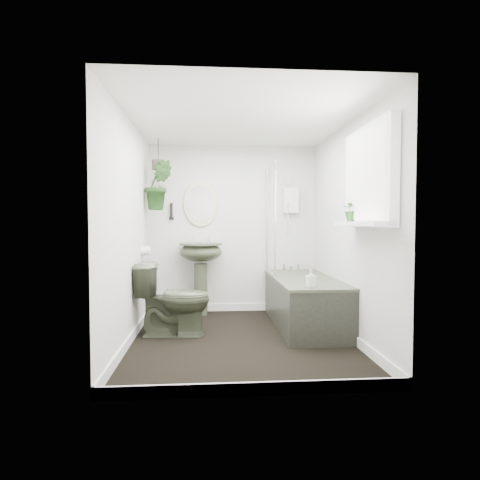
{
  "coord_description": "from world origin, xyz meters",
  "views": [
    {
      "loc": [
        -0.33,
        -4.19,
        1.24
      ],
      "look_at": [
        0.0,
        0.15,
        1.05
      ],
      "focal_mm": 30.0,
      "sensor_mm": 36.0,
      "label": 1
    }
  ],
  "objects": [
    {
      "name": "wall_left",
      "position": [
        -1.16,
        0.0,
        1.15
      ],
      "size": [
        0.02,
        2.8,
        2.3
      ],
      "primitive_type": "cube",
      "color": "white",
      "rests_on": "ground"
    },
    {
      "name": "bath_screen",
      "position": [
        0.47,
        0.99,
        1.28
      ],
      "size": [
        0.04,
        0.72,
        1.4
      ],
      "primitive_type": null,
      "color": "silver",
      "rests_on": "bathtub"
    },
    {
      "name": "wall_back",
      "position": [
        0.0,
        1.41,
        1.15
      ],
      "size": [
        2.3,
        0.02,
        2.3
      ],
      "primitive_type": "cube",
      "color": "white",
      "rests_on": "ground"
    },
    {
      "name": "shower_box",
      "position": [
        0.8,
        1.34,
        1.55
      ],
      "size": [
        0.2,
        0.1,
        0.35
      ],
      "primitive_type": "cube",
      "color": "white",
      "rests_on": "wall_back"
    },
    {
      "name": "sill_plant",
      "position": [
        1.05,
        -0.4,
        1.37
      ],
      "size": [
        0.25,
        0.23,
        0.23
      ],
      "primitive_type": "imported",
      "rotation": [
        0.0,
        0.0,
        0.31
      ],
      "color": "black",
      "rests_on": "window_sill"
    },
    {
      "name": "hanging_plant",
      "position": [
        -0.97,
        0.95,
        1.71
      ],
      "size": [
        0.4,
        0.36,
        0.63
      ],
      "primitive_type": "imported",
      "rotation": [
        0.0,
        0.0,
        0.26
      ],
      "color": "black",
      "rests_on": "ceiling"
    },
    {
      "name": "ceiling",
      "position": [
        0.0,
        0.0,
        2.31
      ],
      "size": [
        2.3,
        2.8,
        0.02
      ],
      "primitive_type": "cube",
      "color": "white",
      "rests_on": "ground"
    },
    {
      "name": "bathtub",
      "position": [
        0.8,
        0.5,
        0.29
      ],
      "size": [
        0.72,
        1.72,
        0.58
      ],
      "primitive_type": null,
      "color": "#393F2D",
      "rests_on": "floor"
    },
    {
      "name": "wall_front",
      "position": [
        0.0,
        -1.41,
        1.15
      ],
      "size": [
        2.3,
        0.02,
        2.3
      ],
      "primitive_type": "cube",
      "color": "white",
      "rests_on": "ground"
    },
    {
      "name": "wall_sconce",
      "position": [
        -0.85,
        1.36,
        1.4
      ],
      "size": [
        0.04,
        0.04,
        0.22
      ],
      "primitive_type": "cylinder",
      "color": "black",
      "rests_on": "wall_back"
    },
    {
      "name": "window_blinds",
      "position": [
        1.04,
        -0.7,
        1.65
      ],
      "size": [
        0.01,
        0.86,
        0.76
      ],
      "primitive_type": "cube",
      "color": "white",
      "rests_on": "wall_right"
    },
    {
      "name": "toilet",
      "position": [
        -0.72,
        0.24,
        0.4
      ],
      "size": [
        0.81,
        0.5,
        0.8
      ],
      "primitive_type": "imported",
      "rotation": [
        0.0,
        0.0,
        1.5
      ],
      "color": "#393F2D",
      "rests_on": "floor"
    },
    {
      "name": "skirting",
      "position": [
        0.0,
        0.0,
        0.05
      ],
      "size": [
        2.3,
        2.8,
        0.1
      ],
      "primitive_type": "cube",
      "color": "white",
      "rests_on": "floor"
    },
    {
      "name": "wall_right",
      "position": [
        1.16,
        0.0,
        1.15
      ],
      "size": [
        0.02,
        2.8,
        2.3
      ],
      "primitive_type": "cube",
      "color": "white",
      "rests_on": "ground"
    },
    {
      "name": "floor",
      "position": [
        0.0,
        0.0,
        -0.01
      ],
      "size": [
        2.3,
        2.8,
        0.02
      ],
      "primitive_type": "cube",
      "color": "black",
      "rests_on": "ground"
    },
    {
      "name": "hanging_pot",
      "position": [
        -0.97,
        0.95,
        1.97
      ],
      "size": [
        0.16,
        0.16,
        0.12
      ],
      "primitive_type": "cylinder",
      "color": "#4A3D34",
      "rests_on": "ceiling"
    },
    {
      "name": "window_sill",
      "position": [
        1.02,
        -0.7,
        1.23
      ],
      "size": [
        0.18,
        1.0,
        0.04
      ],
      "primitive_type": "cube",
      "color": "white",
      "rests_on": "wall_right"
    },
    {
      "name": "toilet_roll_holder",
      "position": [
        -1.1,
        0.7,
        0.9
      ],
      "size": [
        0.11,
        0.11,
        0.11
      ],
      "primitive_type": "cylinder",
      "rotation": [
        0.0,
        1.57,
        0.0
      ],
      "color": "white",
      "rests_on": "wall_left"
    },
    {
      "name": "oval_mirror",
      "position": [
        -0.45,
        1.37,
        1.5
      ],
      "size": [
        0.46,
        0.03,
        0.62
      ],
      "primitive_type": "ellipsoid",
      "color": "beige",
      "rests_on": "wall_back"
    },
    {
      "name": "pedestal_sink",
      "position": [
        -0.45,
        1.19,
        0.49
      ],
      "size": [
        0.66,
        0.59,
        0.97
      ],
      "primitive_type": null,
      "rotation": [
        0.0,
        0.0,
        -0.2
      ],
      "color": "#393F2D",
      "rests_on": "floor"
    },
    {
      "name": "soap_bottle",
      "position": [
        0.7,
        -0.19,
        0.67
      ],
      "size": [
        0.1,
        0.1,
        0.18
      ],
      "primitive_type": "imported",
      "rotation": [
        0.0,
        0.0,
        0.2
      ],
      "color": "#2B2221",
      "rests_on": "bathtub"
    },
    {
      "name": "window_recess",
      "position": [
        1.09,
        -0.7,
        1.65
      ],
      "size": [
        0.08,
        1.0,
        0.9
      ],
      "primitive_type": "cube",
      "color": "white",
      "rests_on": "wall_right"
    }
  ]
}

